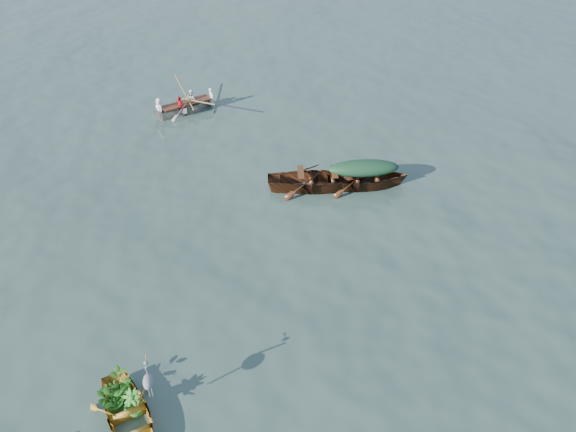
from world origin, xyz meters
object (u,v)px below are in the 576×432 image
at_px(green_tarp_boat, 362,187).
at_px(heron, 149,386).
at_px(rowed_boat, 187,112).
at_px(yellow_dinghy, 130,424).
at_px(open_wooden_boat, 317,188).

relative_size(green_tarp_boat, heron, 4.62).
bearing_deg(heron, rowed_boat, 66.26).
bearing_deg(yellow_dinghy, green_tarp_boat, 27.85).
xyz_separation_m(yellow_dinghy, rowed_boat, (1.26, 14.38, 0.00)).
relative_size(open_wooden_boat, heron, 4.90).
bearing_deg(green_tarp_boat, open_wooden_boat, 90.00).
height_order(yellow_dinghy, green_tarp_boat, green_tarp_boat).
bearing_deg(open_wooden_boat, green_tarp_boat, -87.68).
bearing_deg(open_wooden_boat, yellow_dinghy, 152.31).
bearing_deg(rowed_boat, open_wooden_boat, -172.60).
distance_m(green_tarp_boat, heron, 10.09).
height_order(green_tarp_boat, rowed_boat, green_tarp_boat).
bearing_deg(green_tarp_boat, yellow_dinghy, 142.86).
distance_m(rowed_boat, heron, 14.19).
xyz_separation_m(green_tarp_boat, open_wooden_boat, (-1.51, 0.11, 0.00)).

